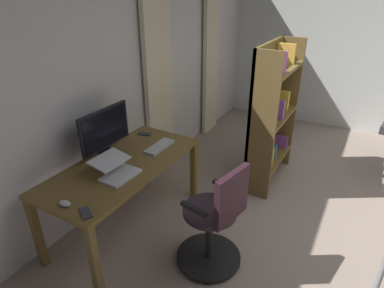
% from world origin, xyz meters
% --- Properties ---
extents(ground_plane, '(7.59, 7.59, 0.00)m').
position_xyz_m(ground_plane, '(0.00, 0.00, 0.00)').
color(ground_plane, gray).
extents(back_room_partition, '(5.84, 0.10, 2.61)m').
position_xyz_m(back_room_partition, '(0.00, -2.69, 1.30)').
color(back_room_partition, silver).
rests_on(back_room_partition, ground).
extents(curtain_left_panel, '(0.41, 0.06, 2.42)m').
position_xyz_m(curtain_left_panel, '(-1.72, -2.58, 1.21)').
color(curtain_left_panel, beige).
rests_on(curtain_left_panel, ground).
extents(curtain_right_panel, '(0.49, 0.06, 2.42)m').
position_xyz_m(curtain_right_panel, '(-0.34, -2.58, 1.21)').
color(curtain_right_panel, beige).
rests_on(curtain_right_panel, ground).
extents(desk, '(1.56, 0.72, 0.73)m').
position_xyz_m(desk, '(0.83, -2.18, 0.64)').
color(desk, brown).
rests_on(desk, ground).
extents(office_chair, '(0.56, 0.56, 0.97)m').
position_xyz_m(office_chair, '(0.83, -1.24, 0.46)').
color(office_chair, black).
rests_on(office_chair, ground).
extents(computer_monitor, '(0.59, 0.18, 0.44)m').
position_xyz_m(computer_monitor, '(0.75, -2.42, 0.97)').
color(computer_monitor, black).
rests_on(computer_monitor, desk).
extents(computer_keyboard, '(0.36, 0.13, 0.02)m').
position_xyz_m(computer_keyboard, '(0.41, -2.06, 0.74)').
color(computer_keyboard, '#B7BCC1').
rests_on(computer_keyboard, desk).
extents(laptop, '(0.33, 0.33, 0.15)m').
position_xyz_m(laptop, '(1.01, -2.09, 0.78)').
color(laptop, silver).
rests_on(laptop, desk).
extents(computer_mouse, '(0.06, 0.10, 0.04)m').
position_xyz_m(computer_mouse, '(1.51, -2.13, 0.75)').
color(computer_mouse, silver).
rests_on(computer_mouse, desk).
extents(cell_phone_by_monitor, '(0.10, 0.16, 0.01)m').
position_xyz_m(cell_phone_by_monitor, '(0.23, -2.38, 0.73)').
color(cell_phone_by_monitor, '#333338').
rests_on(cell_phone_by_monitor, desk).
extents(cell_phone_face_up, '(0.13, 0.16, 0.01)m').
position_xyz_m(cell_phone_face_up, '(1.50, -1.94, 0.73)').
color(cell_phone_face_up, '#333338').
rests_on(cell_phone_face_up, desk).
extents(bookshelf, '(0.94, 0.30, 1.63)m').
position_xyz_m(bookshelf, '(-0.75, -1.33, 0.84)').
color(bookshelf, brown).
rests_on(bookshelf, ground).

